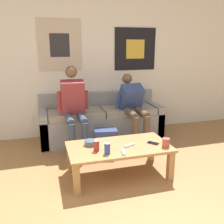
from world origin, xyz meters
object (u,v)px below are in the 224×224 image
(coffee_table, at_px, (119,150))
(person_seated_adult, at_px, (74,106))
(backpack, at_px, (106,143))
(ceramic_bowl, at_px, (91,142))
(drink_can_blue, at_px, (107,149))
(drink_can_red, at_px, (96,146))
(couch, at_px, (101,122))
(pillar_candle, at_px, (166,143))
(cell_phone, at_px, (153,143))
(game_controller_near_right, at_px, (129,145))
(person_seated_teen, at_px, (133,106))
(game_controller_near_left, at_px, (124,152))

(coffee_table, relative_size, person_seated_adult, 0.97)
(backpack, bearing_deg, ceramic_bowl, -122.08)
(drink_can_blue, height_order, drink_can_red, same)
(drink_can_blue, bearing_deg, couch, 78.76)
(pillar_candle, bearing_deg, person_seated_adult, 129.22)
(drink_can_red, xyz_separation_m, cell_phone, (0.71, 0.02, -0.06))
(backpack, xyz_separation_m, pillar_candle, (0.52, -0.81, 0.26))
(couch, xyz_separation_m, drink_can_red, (-0.39, -1.38, 0.16))
(game_controller_near_right, bearing_deg, ceramic_bowl, 158.76)
(person_seated_adult, xyz_separation_m, drink_can_blue, (0.20, -1.12, -0.23))
(person_seated_teen, distance_m, ceramic_bowl, 1.25)
(drink_can_blue, height_order, cell_phone, drink_can_blue)
(drink_can_red, bearing_deg, person_seated_adult, 95.99)
(person_seated_teen, relative_size, drink_can_blue, 8.73)
(drink_can_blue, bearing_deg, game_controller_near_left, -11.28)
(couch, xyz_separation_m, backpack, (-0.10, -0.68, -0.10))
(couch, distance_m, pillar_candle, 1.56)
(couch, distance_m, cell_phone, 1.40)
(backpack, height_order, pillar_candle, pillar_candle)
(person_seated_adult, relative_size, ceramic_bowl, 8.12)
(couch, height_order, cell_phone, couch)
(ceramic_bowl, xyz_separation_m, drink_can_blue, (0.13, -0.30, 0.03))
(drink_can_blue, distance_m, game_controller_near_left, 0.19)
(person_seated_adult, distance_m, pillar_candle, 1.47)
(person_seated_adult, bearing_deg, coffee_table, -67.24)
(pillar_candle, relative_size, drink_can_blue, 0.94)
(pillar_candle, bearing_deg, drink_can_blue, 179.78)
(pillar_candle, height_order, drink_can_blue, drink_can_blue)
(couch, height_order, drink_can_red, couch)
(game_controller_near_left, bearing_deg, person_seated_teen, 65.10)
(pillar_candle, distance_m, drink_can_blue, 0.71)
(person_seated_teen, relative_size, pillar_candle, 9.25)
(person_seated_adult, relative_size, drink_can_blue, 10.06)
(couch, xyz_separation_m, pillar_candle, (0.42, -1.50, 0.15))
(drink_can_blue, xyz_separation_m, cell_phone, (0.61, 0.13, -0.06))
(person_seated_adult, relative_size, drink_can_red, 10.06)
(person_seated_teen, distance_m, game_controller_near_left, 1.36)
(person_seated_adult, distance_m, cell_phone, 1.31)
(person_seated_teen, relative_size, ceramic_bowl, 7.05)
(drink_can_red, distance_m, cell_phone, 0.71)
(person_seated_adult, height_order, game_controller_near_left, person_seated_adult)
(backpack, height_order, drink_can_blue, drink_can_blue)
(ceramic_bowl, xyz_separation_m, cell_phone, (0.74, -0.16, -0.03))
(ceramic_bowl, distance_m, drink_can_blue, 0.32)
(person_seated_teen, bearing_deg, coffee_table, -118.80)
(backpack, height_order, cell_phone, cell_phone)
(drink_can_red, bearing_deg, coffee_table, 13.71)
(ceramic_bowl, relative_size, drink_can_blue, 1.24)
(game_controller_near_left, bearing_deg, cell_phone, 21.08)
(pillar_candle, bearing_deg, backpack, 122.51)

